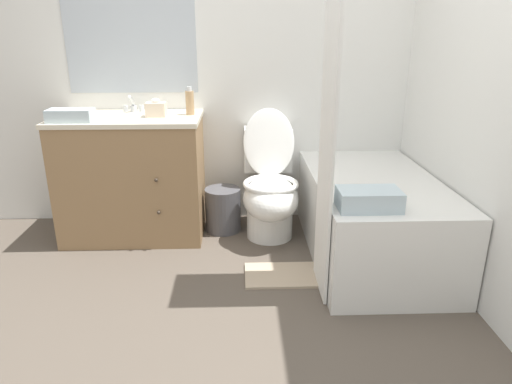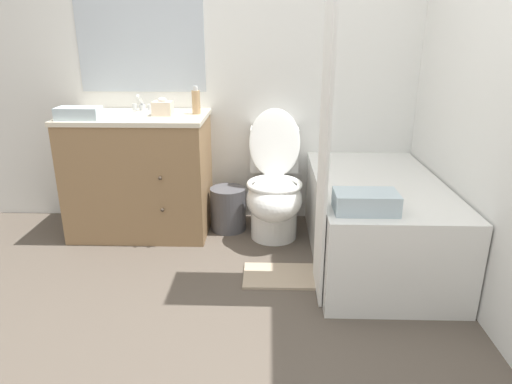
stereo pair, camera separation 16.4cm
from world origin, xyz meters
name	(u,v)px [view 1 (the left image)]	position (x,y,z in m)	size (l,w,h in m)	color
ground_plane	(241,348)	(0.00, 0.00, 0.00)	(14.00, 14.00, 0.00)	brown
wall_back	(237,51)	(-0.01, 1.63, 1.25)	(8.00, 0.06, 2.50)	silver
wall_right	(467,56)	(1.25, 0.80, 1.25)	(0.05, 2.60, 2.50)	silver
vanity_cabinet	(133,176)	(-0.74, 1.32, 0.43)	(0.97, 0.61, 0.85)	olive
sink_faucet	(133,107)	(-0.74, 1.50, 0.88)	(0.14, 0.12, 0.12)	silver
toilet	(269,191)	(0.21, 1.24, 0.33)	(0.38, 0.68, 0.88)	white
bathtub	(371,216)	(0.84, 0.92, 0.26)	(0.76, 1.37, 0.52)	white
shower_curtain	(328,113)	(0.44, 0.51, 1.00)	(0.02, 0.35, 1.98)	white
wastebasket	(222,210)	(-0.13, 1.34, 0.16)	(0.26, 0.26, 0.32)	#4C4C51
tissue_box	(156,109)	(-0.55, 1.30, 0.90)	(0.13, 0.11, 0.12)	beige
soap_dispenser	(189,102)	(-0.33, 1.36, 0.93)	(0.06, 0.06, 0.19)	tan
hand_towel_folded	(70,115)	(-1.05, 1.13, 0.89)	(0.27, 0.14, 0.08)	silver
bath_towel_folded	(368,199)	(0.65, 0.41, 0.57)	(0.32, 0.19, 0.10)	silver
bath_mat	(286,275)	(0.27, 0.64, 0.01)	(0.50, 0.29, 0.02)	tan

